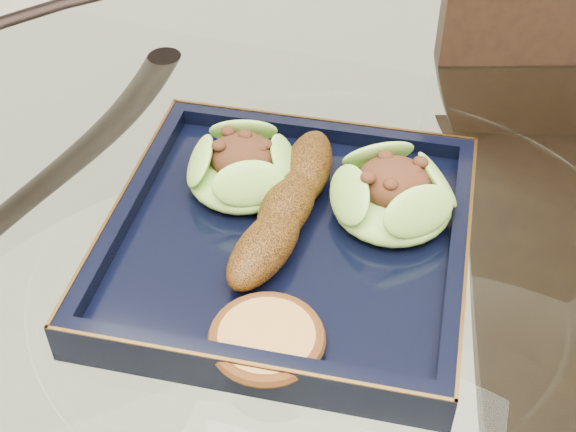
% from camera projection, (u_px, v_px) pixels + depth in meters
% --- Properties ---
extents(navy_plate, '(0.30, 0.30, 0.02)m').
position_uv_depth(navy_plate, '(288.00, 245.00, 0.62)').
color(navy_plate, black).
rests_on(navy_plate, dining_table).
extents(lettuce_wrap_left, '(0.09, 0.09, 0.03)m').
position_uv_depth(lettuce_wrap_left, '(243.00, 171.00, 0.64)').
color(lettuce_wrap_left, '#73AB31').
rests_on(lettuce_wrap_left, navy_plate).
extents(lettuce_wrap_right, '(0.11, 0.11, 0.03)m').
position_uv_depth(lettuce_wrap_right, '(392.00, 198.00, 0.62)').
color(lettuce_wrap_right, olive).
rests_on(lettuce_wrap_right, navy_plate).
extents(roasted_plantain, '(0.04, 0.18, 0.03)m').
position_uv_depth(roasted_plantain, '(287.00, 205.00, 0.61)').
color(roasted_plantain, '#562F09').
rests_on(roasted_plantain, navy_plate).
extents(crumb_patty, '(0.07, 0.07, 0.01)m').
position_uv_depth(crumb_patty, '(267.00, 340.00, 0.53)').
color(crumb_patty, '#B97F3D').
rests_on(crumb_patty, navy_plate).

